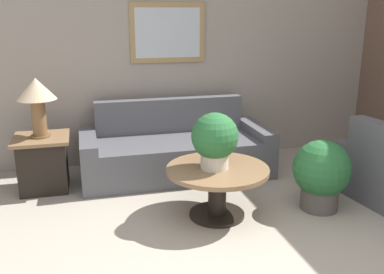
{
  "coord_description": "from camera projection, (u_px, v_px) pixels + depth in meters",
  "views": [
    {
      "loc": [
        -0.96,
        -1.96,
        1.78
      ],
      "look_at": [
        0.09,
        2.09,
        0.57
      ],
      "focal_mm": 40.0,
      "sensor_mm": 36.0,
      "label": 1
    }
  ],
  "objects": [
    {
      "name": "potted_plant_on_table",
      "position": [
        215.0,
        139.0,
        3.7
      ],
      "size": [
        0.41,
        0.41,
        0.5
      ],
      "color": "beige",
      "rests_on": "coffee_table"
    },
    {
      "name": "couch_main",
      "position": [
        176.0,
        151.0,
        4.89
      ],
      "size": [
        2.11,
        0.89,
        0.82
      ],
      "color": "#4C4C51",
      "rests_on": "ground_plane"
    },
    {
      "name": "table_lamp",
      "position": [
        37.0,
        95.0,
        4.25
      ],
      "size": [
        0.39,
        0.39,
        0.61
      ],
      "color": "brown",
      "rests_on": "side_table"
    },
    {
      "name": "side_table",
      "position": [
        43.0,
        163.0,
        4.45
      ],
      "size": [
        0.56,
        0.56,
        0.57
      ],
      "color": "black",
      "rests_on": "ground_plane"
    },
    {
      "name": "potted_plant_floor",
      "position": [
        321.0,
        173.0,
        3.97
      ],
      "size": [
        0.53,
        0.53,
        0.67
      ],
      "color": "#4C4742",
      "rests_on": "ground_plane"
    },
    {
      "name": "wall_back",
      "position": [
        162.0,
        55.0,
        5.13
      ],
      "size": [
        7.49,
        0.09,
        2.6
      ],
      "color": "gray",
      "rests_on": "ground_plane"
    },
    {
      "name": "coffee_table",
      "position": [
        217.0,
        181.0,
        3.82
      ],
      "size": [
        0.92,
        0.92,
        0.47
      ],
      "color": "black",
      "rests_on": "ground_plane"
    }
  ]
}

